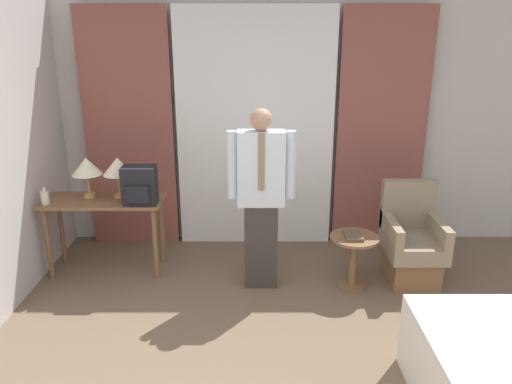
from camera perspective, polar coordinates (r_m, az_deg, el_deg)
name	(u,v)px	position (r m, az deg, el deg)	size (l,w,h in m)	color
wall_back	(254,123)	(5.54, -0.20, 7.88)	(10.00, 0.06, 2.70)	beige
curtain_sheer_center	(254,131)	(5.42, -0.20, 7.00)	(1.69, 0.06, 2.58)	white
curtain_drape_left	(128,131)	(5.59, -14.41, 6.78)	(0.96, 0.06, 2.58)	brown
curtain_drape_right	(380,131)	(5.59, 14.02, 6.80)	(0.96, 0.06, 2.58)	brown
desk	(103,212)	(5.14, -17.04, -2.20)	(1.16, 0.47, 0.76)	brown
table_lamp_left	(86,167)	(5.12, -18.90, 2.69)	(0.29, 0.29, 0.40)	tan
table_lamp_right	(117,167)	(5.03, -15.64, 2.74)	(0.29, 0.29, 0.40)	tan
bottle_near_edge	(44,198)	(5.12, -23.08, -0.58)	(0.08, 0.08, 0.17)	silver
backpack	(139,185)	(4.83, -13.28, 0.73)	(0.31, 0.23, 0.36)	black
person	(260,193)	(4.52, 0.48, -0.14)	(0.61, 0.21, 1.70)	#38332D
armchair	(410,246)	(5.07, 17.24, -5.90)	(0.52, 0.63, 0.95)	brown
side_table	(353,253)	(4.77, 10.99, -6.86)	(0.45, 0.45, 0.52)	brown
book	(352,236)	(4.68, 10.93, -4.91)	(0.16, 0.23, 0.03)	brown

